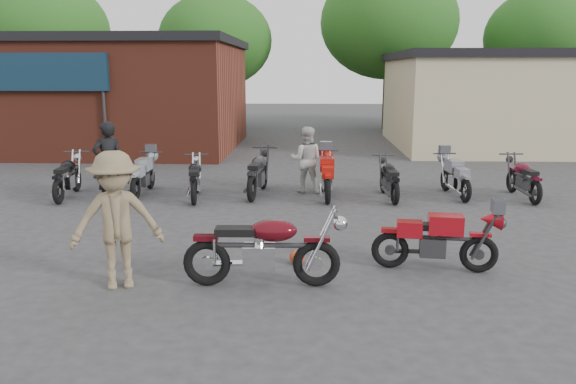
{
  "coord_description": "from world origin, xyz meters",
  "views": [
    {
      "loc": [
        0.01,
        -8.24,
        3.04
      ],
      "look_at": [
        -0.38,
        1.64,
        0.9
      ],
      "focal_mm": 35.0,
      "sensor_mm": 36.0,
      "label": 1
    }
  ],
  "objects_px": {
    "row_bike_1": "(143,173)",
    "row_bike_3": "(258,171)",
    "row_bike_0": "(67,175)",
    "person_light": "(306,160)",
    "person_tan": "(117,220)",
    "vintage_motorcycle": "(265,244)",
    "row_bike_5": "(389,177)",
    "person_dark": "(108,163)",
    "row_bike_2": "(195,177)",
    "row_bike_4": "(327,174)",
    "row_bike_7": "(523,176)",
    "sportbike": "(437,237)",
    "helmet": "(297,257)",
    "row_bike_6": "(455,175)"
  },
  "relations": [
    {
      "from": "vintage_motorcycle",
      "to": "sportbike",
      "type": "bearing_deg",
      "value": 14.79
    },
    {
      "from": "person_light",
      "to": "row_bike_4",
      "type": "xyz_separation_m",
      "value": [
        0.51,
        -0.59,
        -0.26
      ]
    },
    {
      "from": "person_light",
      "to": "row_bike_2",
      "type": "bearing_deg",
      "value": 21.45
    },
    {
      "from": "row_bike_1",
      "to": "row_bike_5",
      "type": "distance_m",
      "value": 6.09
    },
    {
      "from": "row_bike_1",
      "to": "row_bike_3",
      "type": "relative_size",
      "value": 0.88
    },
    {
      "from": "helmet",
      "to": "person_light",
      "type": "bearing_deg",
      "value": 88.96
    },
    {
      "from": "row_bike_0",
      "to": "row_bike_1",
      "type": "bearing_deg",
      "value": -82.55
    },
    {
      "from": "sportbike",
      "to": "row_bike_7",
      "type": "height_order",
      "value": "row_bike_7"
    },
    {
      "from": "row_bike_6",
      "to": "row_bike_7",
      "type": "bearing_deg",
      "value": -101.9
    },
    {
      "from": "sportbike",
      "to": "row_bike_5",
      "type": "bearing_deg",
      "value": 97.49
    },
    {
      "from": "person_light",
      "to": "row_bike_5",
      "type": "relative_size",
      "value": 0.91
    },
    {
      "from": "person_dark",
      "to": "row_bike_2",
      "type": "height_order",
      "value": "person_dark"
    },
    {
      "from": "person_dark",
      "to": "row_bike_2",
      "type": "bearing_deg",
      "value": 159.2
    },
    {
      "from": "person_light",
      "to": "row_bike_7",
      "type": "bearing_deg",
      "value": 178.03
    },
    {
      "from": "vintage_motorcycle",
      "to": "row_bike_4",
      "type": "bearing_deg",
      "value": 78.46
    },
    {
      "from": "vintage_motorcycle",
      "to": "row_bike_0",
      "type": "bearing_deg",
      "value": 131.93
    },
    {
      "from": "person_dark",
      "to": "row_bike_3",
      "type": "bearing_deg",
      "value": 159.85
    },
    {
      "from": "row_bike_2",
      "to": "row_bike_4",
      "type": "bearing_deg",
      "value": -93.53
    },
    {
      "from": "person_tan",
      "to": "row_bike_4",
      "type": "xyz_separation_m",
      "value": [
        3.12,
        5.97,
        -0.4
      ]
    },
    {
      "from": "helmet",
      "to": "row_bike_6",
      "type": "bearing_deg",
      "value": 53.69
    },
    {
      "from": "person_dark",
      "to": "person_light",
      "type": "height_order",
      "value": "person_dark"
    },
    {
      "from": "sportbike",
      "to": "row_bike_4",
      "type": "xyz_separation_m",
      "value": [
        -1.55,
        5.1,
        0.05
      ]
    },
    {
      "from": "helmet",
      "to": "person_tan",
      "type": "height_order",
      "value": "person_tan"
    },
    {
      "from": "person_light",
      "to": "sportbike",
      "type": "bearing_deg",
      "value": 113.59
    },
    {
      "from": "helmet",
      "to": "person_light",
      "type": "relative_size",
      "value": 0.15
    },
    {
      "from": "row_bike_0",
      "to": "vintage_motorcycle",
      "type": "bearing_deg",
      "value": -143.48
    },
    {
      "from": "person_tan",
      "to": "row_bike_0",
      "type": "bearing_deg",
      "value": 100.62
    },
    {
      "from": "sportbike",
      "to": "person_light",
      "type": "bearing_deg",
      "value": 116.83
    },
    {
      "from": "person_tan",
      "to": "row_bike_6",
      "type": "bearing_deg",
      "value": 25.93
    },
    {
      "from": "sportbike",
      "to": "row_bike_3",
      "type": "distance_m",
      "value": 6.22
    },
    {
      "from": "vintage_motorcycle",
      "to": "person_dark",
      "type": "distance_m",
      "value": 6.46
    },
    {
      "from": "person_light",
      "to": "row_bike_1",
      "type": "xyz_separation_m",
      "value": [
        -4.07,
        -0.41,
        -0.31
      ]
    },
    {
      "from": "helmet",
      "to": "row_bike_2",
      "type": "height_order",
      "value": "row_bike_2"
    },
    {
      "from": "person_light",
      "to": "row_bike_7",
      "type": "height_order",
      "value": "person_light"
    },
    {
      "from": "vintage_motorcycle",
      "to": "row_bike_5",
      "type": "height_order",
      "value": "vintage_motorcycle"
    },
    {
      "from": "row_bike_0",
      "to": "row_bike_4",
      "type": "bearing_deg",
      "value": -94.37
    },
    {
      "from": "sportbike",
      "to": "row_bike_4",
      "type": "relative_size",
      "value": 0.92
    },
    {
      "from": "person_light",
      "to": "person_tan",
      "type": "xyz_separation_m",
      "value": [
        -2.61,
        -6.55,
        0.15
      ]
    },
    {
      "from": "row_bike_0",
      "to": "row_bike_3",
      "type": "distance_m",
      "value": 4.64
    },
    {
      "from": "helmet",
      "to": "row_bike_0",
      "type": "bearing_deg",
      "value": 140.97
    },
    {
      "from": "vintage_motorcycle",
      "to": "row_bike_1",
      "type": "bearing_deg",
      "value": 119.0
    },
    {
      "from": "sportbike",
      "to": "row_bike_7",
      "type": "relative_size",
      "value": 0.99
    },
    {
      "from": "person_tan",
      "to": "row_bike_2",
      "type": "relative_size",
      "value": 1.06
    },
    {
      "from": "row_bike_3",
      "to": "row_bike_4",
      "type": "distance_m",
      "value": 1.71
    },
    {
      "from": "row_bike_2",
      "to": "row_bike_4",
      "type": "xyz_separation_m",
      "value": [
        3.18,
        0.27,
        0.04
      ]
    },
    {
      "from": "row_bike_5",
      "to": "row_bike_3",
      "type": "bearing_deg",
      "value": 81.13
    },
    {
      "from": "row_bike_3",
      "to": "row_bike_5",
      "type": "relative_size",
      "value": 1.14
    },
    {
      "from": "person_dark",
      "to": "row_bike_7",
      "type": "distance_m",
      "value": 9.88
    },
    {
      "from": "sportbike",
      "to": "row_bike_1",
      "type": "bearing_deg",
      "value": 146.22
    },
    {
      "from": "vintage_motorcycle",
      "to": "row_bike_6",
      "type": "height_order",
      "value": "vintage_motorcycle"
    }
  ]
}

